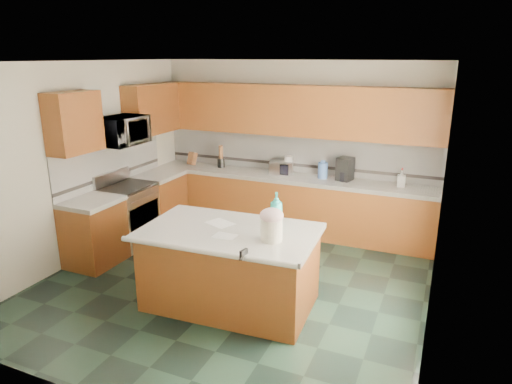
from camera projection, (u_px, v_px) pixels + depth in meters
The scene contains 52 objects.
floor at pixel (234, 282), 5.79m from camera, with size 4.60×4.60×0.00m, color black.
ceiling at pixel (231, 62), 5.01m from camera, with size 4.60×4.60×0.00m, color white.
wall_back at pixel (295, 146), 7.44m from camera, with size 4.60×0.04×2.70m, color beige.
wall_front at pixel (95, 256), 3.36m from camera, with size 4.60×0.04×2.70m, color beige.
wall_left at pixel (82, 162), 6.28m from camera, with size 0.04×4.60×2.70m, color beige.
wall_right at pixel (443, 204), 4.53m from camera, with size 0.04×4.60×2.70m, color beige.
back_base_cab at pixel (287, 205), 7.43m from camera, with size 4.60×0.60×0.86m, color black.
back_countertop at pixel (288, 177), 7.30m from camera, with size 4.60×0.64×0.06m, color white.
back_upper_cab at pixel (292, 110), 7.11m from camera, with size 4.60×0.33×0.78m, color black.
back_backsplash at pixel (294, 153), 7.45m from camera, with size 4.60×0.02×0.63m, color silver.
back_accent_band at pixel (294, 165), 7.50m from camera, with size 4.60×0.01×0.05m, color black.
left_base_cab_rear at pixel (159, 202), 7.56m from camera, with size 0.60×0.82×0.86m, color black.
left_counter_rear at pixel (158, 175), 7.43m from camera, with size 0.64×0.82×0.06m, color white.
left_base_cab_front at pixel (94, 234), 6.21m from camera, with size 0.60×0.72×0.86m, color black.
left_counter_front at pixel (91, 202), 6.08m from camera, with size 0.64×0.72×0.06m, color white.
left_backsplash at pixel (111, 162), 6.79m from camera, with size 0.02×2.30×0.63m, color silver.
left_accent_band at pixel (113, 175), 6.84m from camera, with size 0.01×2.30×0.05m, color black.
left_upper_cab_rear at pixel (152, 109), 7.29m from camera, with size 0.33×1.09×0.78m, color black.
left_upper_cab_front at pixel (74, 123), 5.83m from camera, with size 0.33×0.72×0.78m, color black.
range_body at pixel (129, 216), 6.86m from camera, with size 0.60×0.76×0.88m, color #B7B7BC.
range_oven_door at pixel (145, 221), 6.76m from camera, with size 0.02×0.68×0.55m, color black.
range_cooktop at pixel (126, 187), 6.73m from camera, with size 0.62×0.78×0.04m, color black.
range_handle at pixel (145, 197), 6.64m from camera, with size 0.02×0.02×0.66m, color #B7B7BC.
range_backguard at pixel (112, 177), 6.79m from camera, with size 0.06×0.76×0.18m, color #B7B7BC.
microwave at pixel (122, 131), 6.49m from camera, with size 0.73×0.50×0.41m, color #B7B7BC.
island_base at pixel (230, 270), 5.18m from camera, with size 1.83×1.05×0.86m, color black.
island_top at pixel (230, 232), 5.05m from camera, with size 1.93×1.15×0.06m, color white.
island_bullnose at pixel (204, 251), 4.54m from camera, with size 0.06×0.06×1.93m, color white.
treat_jar at pixel (271, 230), 4.70m from camera, with size 0.23×0.23×0.24m, color beige.
treat_jar_lid at pixel (272, 215), 4.66m from camera, with size 0.25×0.25×0.15m, color beige.
treat_jar_knob at pixel (272, 211), 4.65m from camera, with size 0.03×0.03×0.08m, color tan.
treat_jar_knob_end_l at pixel (268, 210), 4.66m from camera, with size 0.04×0.04×0.04m, color tan.
treat_jar_knob_end_r at pixel (275, 211), 4.63m from camera, with size 0.04×0.04×0.04m, color tan.
soap_bottle_island at pixel (276, 210), 5.05m from camera, with size 0.15×0.15×0.40m, color #29BCB7.
paper_sheet_a at pixel (225, 236), 4.85m from camera, with size 0.24×0.18×0.00m, color white.
paper_sheet_b at pixel (220, 223), 5.22m from camera, with size 0.30×0.22×0.00m, color white.
clamp_body at pixel (244, 254), 4.39m from camera, with size 0.03×0.10×0.09m, color black.
clamp_handle at pixel (241, 258), 4.34m from camera, with size 0.02×0.02×0.07m, color black.
knife_block at pixel (192, 159), 7.98m from camera, with size 0.12×0.10×0.22m, color #472814.
utensil_crock at pixel (221, 163), 7.81m from camera, with size 0.12×0.12×0.16m, color black.
utensil_bundle at pixel (221, 152), 7.75m from camera, with size 0.07×0.07×0.23m, color #472814.
toaster_oven at pixel (281, 168), 7.35m from camera, with size 0.37×0.25×0.21m, color #B7B7BC.
toaster_oven_door at pixel (279, 169), 7.25m from camera, with size 0.33×0.01×0.17m, color black.
paper_towel at pixel (288, 165), 7.34m from camera, with size 0.13×0.13×0.30m, color white.
paper_towel_base at pixel (288, 174), 7.38m from camera, with size 0.20×0.20×0.01m, color #B7B7BC.
water_jug at pixel (323, 171), 7.10m from camera, with size 0.15×0.15×0.25m, color #507AC9.
water_jug_neck at pixel (323, 162), 7.06m from camera, with size 0.07×0.07×0.04m, color #507AC9.
coffee_maker at pixel (345, 169), 6.97m from camera, with size 0.21×0.23×0.36m, color black.
coffee_carafe at pixel (344, 176), 6.95m from camera, with size 0.15×0.15×0.15m, color black.
soap_bottle_back at pixel (401, 178), 6.64m from camera, with size 0.11×0.12×0.25m, color white.
soap_back_cap at pixel (402, 169), 6.60m from camera, with size 0.02×0.02×0.03m, color red.
window_light_proxy at pixel (440, 195), 4.32m from camera, with size 0.02×1.40×1.10m, color white.
Camera 1 is at (2.31, -4.68, 2.77)m, focal length 32.00 mm.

